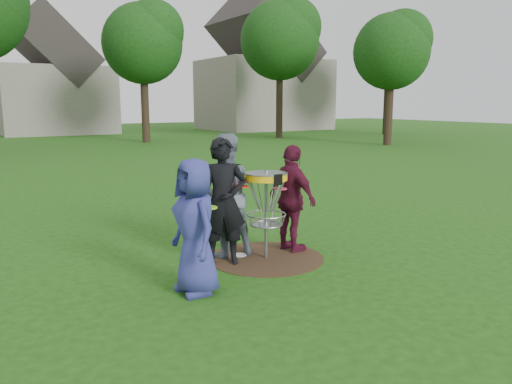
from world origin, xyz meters
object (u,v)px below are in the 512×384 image
player_blue (195,227)px  player_grey (224,195)px  player_maroon (292,199)px  disc_golf_basket (266,194)px  player_black (223,202)px

player_blue → player_grey: (1.04, 1.21, 0.10)m
player_maroon → disc_golf_basket: bearing=95.0°
player_blue → disc_golf_basket: player_blue is taller
player_blue → disc_golf_basket: 1.69m
player_black → player_grey: bearing=82.6°
player_maroon → disc_golf_basket: (-0.57, -0.12, 0.15)m
player_black → player_maroon: 1.24m
player_grey → disc_golf_basket: player_grey is taller
player_black → disc_golf_basket: 0.69m
player_grey → disc_golf_basket: 0.68m
player_grey → player_maroon: bearing=163.4°
player_blue → disc_golf_basket: bearing=113.5°
player_blue → player_maroon: size_ratio=0.99×
player_grey → disc_golf_basket: (0.47, -0.48, 0.06)m
player_black → player_maroon: size_ratio=1.09×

